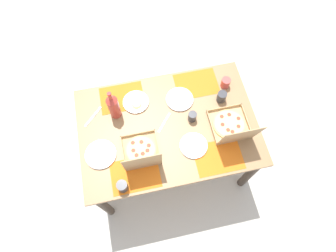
{
  "coord_description": "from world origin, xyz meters",
  "views": [
    {
      "loc": [
        0.2,
        0.92,
        2.87
      ],
      "look_at": [
        0.0,
        0.0,
        0.77
      ],
      "focal_mm": 30.94,
      "sensor_mm": 36.0,
      "label": 1
    }
  ],
  "objects": [
    {
      "name": "pizza_box_corner_right",
      "position": [
        0.25,
        0.19,
        0.82
      ],
      "size": [
        0.27,
        0.3,
        0.31
      ],
      "color": "tan",
      "rests_on": "dining_table"
    },
    {
      "name": "knife_by_far_left",
      "position": [
        0.57,
        -0.21,
        0.77
      ],
      "size": [
        0.16,
        0.16,
        0.0
      ],
      "primitive_type": "cube",
      "rotation": [
        0.0,
        0.0,
        0.8
      ],
      "color": "#B7B7BC",
      "rests_on": "dining_table"
    },
    {
      "name": "placemat_near_left",
      "position": [
        -0.32,
        -0.33,
        0.77
      ],
      "size": [
        0.36,
        0.26,
        0.0
      ],
      "primitive_type": "cube",
      "color": "orange",
      "rests_on": "dining_table"
    },
    {
      "name": "cup_clear_right",
      "position": [
        0.42,
        0.41,
        0.82
      ],
      "size": [
        0.08,
        0.08,
        0.09
      ],
      "primitive_type": "cylinder",
      "color": "#333338",
      "rests_on": "dining_table"
    },
    {
      "name": "plate_near_left",
      "position": [
        -0.14,
        -0.21,
        0.78
      ],
      "size": [
        0.23,
        0.23,
        0.02
      ],
      "color": "white",
      "rests_on": "dining_table"
    },
    {
      "name": "ground_plane",
      "position": [
        0.0,
        0.0,
        0.0
      ],
      "size": [
        6.0,
        6.0,
        0.0
      ],
      "primitive_type": "plane",
      "color": "beige"
    },
    {
      "name": "pizza_box_edge_far",
      "position": [
        -0.48,
        0.13,
        0.82
      ],
      "size": [
        0.29,
        0.35,
        0.33
      ],
      "color": "tan",
      "rests_on": "dining_table"
    },
    {
      "name": "plate_far_right",
      "position": [
        -0.16,
        0.21,
        0.78
      ],
      "size": [
        0.21,
        0.21,
        0.02
      ],
      "color": "white",
      "rests_on": "dining_table"
    },
    {
      "name": "placemat_near_right",
      "position": [
        0.32,
        -0.33,
        0.77
      ],
      "size": [
        0.36,
        0.26,
        0.0
      ],
      "primitive_type": "cube",
      "color": "orange",
      "rests_on": "dining_table"
    },
    {
      "name": "cup_dark",
      "position": [
        -0.2,
        -0.02,
        0.81
      ],
      "size": [
        0.07,
        0.07,
        0.09
      ],
      "primitive_type": "cylinder",
      "color": "#333338",
      "rests_on": "dining_table"
    },
    {
      "name": "plate_middle",
      "position": [
        0.55,
        0.13,
        0.78
      ],
      "size": [
        0.24,
        0.24,
        0.02
      ],
      "color": "white",
      "rests_on": "dining_table"
    },
    {
      "name": "cup_spare",
      "position": [
        -0.55,
        -0.27,
        0.81
      ],
      "size": [
        0.08,
        0.08,
        0.09
      ],
      "primitive_type": "cylinder",
      "color": "#BF4742",
      "rests_on": "dining_table"
    },
    {
      "name": "plate_far_left",
      "position": [
        0.21,
        -0.26,
        0.78
      ],
      "size": [
        0.21,
        0.21,
        0.03
      ],
      "color": "white",
      "rests_on": "dining_table"
    },
    {
      "name": "fork_by_far_right",
      "position": [
        0.02,
        -0.03,
        0.77
      ],
      "size": [
        0.14,
        0.15,
        0.0
      ],
      "primitive_type": "cube",
      "rotation": [
        0.0,
        0.0,
        4.01
      ],
      "color": "#B7B7BC",
      "rests_on": "dining_table"
    },
    {
      "name": "cup_clear_left",
      "position": [
        -0.48,
        -0.14,
        0.82
      ],
      "size": [
        0.08,
        0.08,
        0.09
      ],
      "primitive_type": "cylinder",
      "color": "#333338",
      "rests_on": "dining_table"
    },
    {
      "name": "dining_table",
      "position": [
        0.0,
        0.0,
        0.66
      ],
      "size": [
        1.42,
        0.97,
        0.77
      ],
      "color": "#3F3328",
      "rests_on": "ground_plane"
    },
    {
      "name": "placemat_far_left",
      "position": [
        -0.32,
        0.33,
        0.77
      ],
      "size": [
        0.36,
        0.26,
        0.0
      ],
      "primitive_type": "cube",
      "color": "orange",
      "rests_on": "dining_table"
    },
    {
      "name": "soda_bottle",
      "position": [
        0.39,
        -0.19,
        0.9
      ],
      "size": [
        0.09,
        0.09,
        0.32
      ],
      "color": "#B2382D",
      "rests_on": "dining_table"
    },
    {
      "name": "placemat_far_right",
      "position": [
        0.32,
        0.33,
        0.77
      ],
      "size": [
        0.36,
        0.26,
        0.0
      ],
      "primitive_type": "cube",
      "color": "orange",
      "rests_on": "dining_table"
    }
  ]
}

